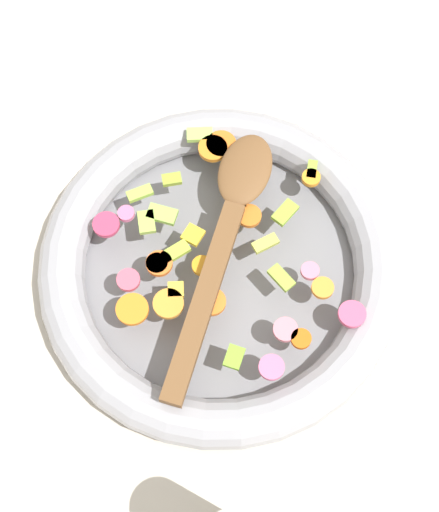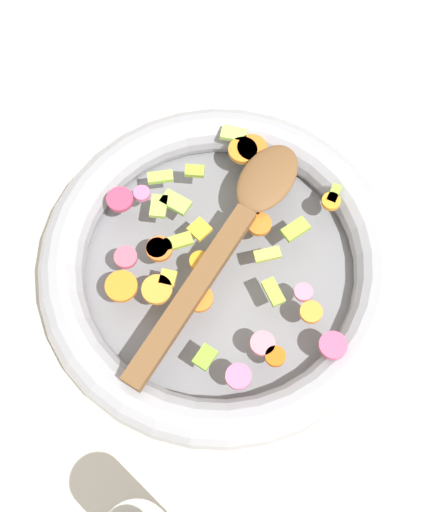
{
  "view_description": "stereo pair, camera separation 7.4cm",
  "coord_description": "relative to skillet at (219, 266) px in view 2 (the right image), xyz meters",
  "views": [
    {
      "loc": [
        0.08,
        -0.27,
        0.74
      ],
      "look_at": [
        0.0,
        0.0,
        0.05
      ],
      "focal_mm": 50.0,
      "sensor_mm": 36.0,
      "label": 1
    },
    {
      "loc": [
        0.15,
        -0.24,
        0.74
      ],
      "look_at": [
        0.0,
        0.0,
        0.05
      ],
      "focal_mm": 50.0,
      "sensor_mm": 36.0,
      "label": 2
    }
  ],
  "objects": [
    {
      "name": "chopped_vegetables",
      "position": [
        -0.01,
        0.01,
        0.03
      ],
      "size": [
        0.31,
        0.26,
        0.01
      ],
      "color": "orange",
      "rests_on": "skillet"
    },
    {
      "name": "skillet",
      "position": [
        0.0,
        0.0,
        0.0
      ],
      "size": [
        0.39,
        0.39,
        0.05
      ],
      "color": "slate",
      "rests_on": "ground_plane"
    },
    {
      "name": "wooden_spoon",
      "position": [
        0.0,
        0.02,
        0.04
      ],
      "size": [
        0.06,
        0.31,
        0.01
      ],
      "color": "brown",
      "rests_on": "chopped_vegetables"
    },
    {
      "name": "ground_plane",
      "position": [
        0.0,
        0.0,
        -0.02
      ],
      "size": [
        4.0,
        4.0,
        0.0
      ],
      "primitive_type": "plane",
      "color": "beige"
    }
  ]
}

